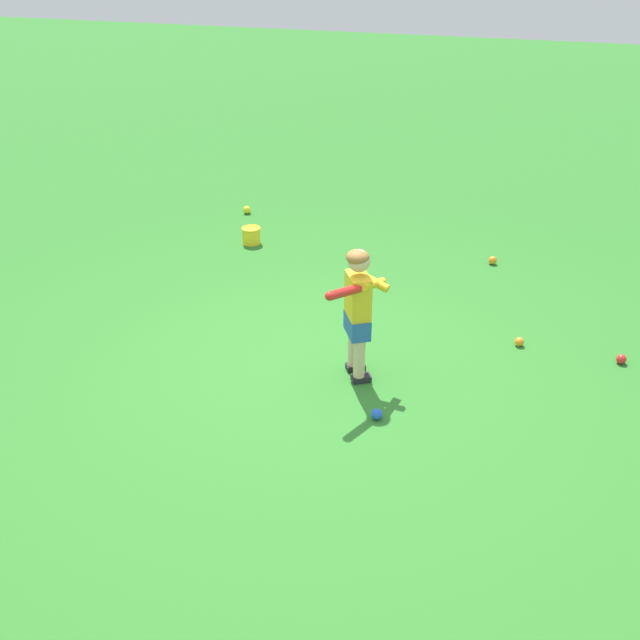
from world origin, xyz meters
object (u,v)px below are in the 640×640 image
object	(u,v)px
child_batter	(358,303)
play_ball_near_batter	(377,414)
play_ball_by_bucket	(493,260)
play_ball_far_right	(621,359)
play_ball_midfield	(519,342)
toy_bucket	(251,235)
play_ball_center_lawn	(247,210)

from	to	relation	value
child_batter	play_ball_near_batter	size ratio (longest dim) A/B	13.19
play_ball_by_bucket	play_ball_far_right	bearing A→B (deg)	-143.27
play_ball_midfield	play_ball_near_batter	xyz separation A→B (m)	(-1.38, 0.88, 0.00)
child_batter	play_ball_midfield	xyz separation A→B (m)	(0.89, -1.18, -0.61)
child_batter	play_ball_by_bucket	bearing A→B (deg)	-16.94
play_ball_by_bucket	play_ball_near_batter	xyz separation A→B (m)	(-3.01, 0.47, -0.00)
play_ball_by_bucket	toy_bucket	size ratio (longest dim) A/B	0.40
child_batter	play_ball_by_bucket	world-z (taller)	child_batter
play_ball_far_right	play_ball_midfield	bearing A→B (deg)	88.64
child_batter	play_ball_far_right	bearing A→B (deg)	-66.37
child_batter	play_ball_by_bucket	distance (m)	2.70
child_batter	play_ball_near_batter	xyz separation A→B (m)	(-0.49, -0.30, -0.61)
toy_bucket	child_batter	bearing A→B (deg)	-140.03
play_ball_center_lawn	toy_bucket	distance (m)	0.96
play_ball_by_bucket	toy_bucket	distance (m)	2.65
play_ball_midfield	play_ball_far_right	world-z (taller)	play_ball_far_right
play_ball_by_bucket	play_ball_midfield	distance (m)	1.68
play_ball_by_bucket	play_ball_near_batter	world-z (taller)	play_ball_by_bucket
play_ball_midfield	play_ball_far_right	xyz separation A→B (m)	(-0.02, -0.81, 0.00)
play_ball_far_right	play_ball_center_lawn	world-z (taller)	play_ball_center_lawn
play_ball_near_batter	toy_bucket	world-z (taller)	toy_bucket
play_ball_center_lawn	play_ball_midfield	bearing A→B (deg)	-122.15
play_ball_far_right	toy_bucket	xyz separation A→B (m)	(1.35, 3.86, 0.06)
child_batter	play_ball_center_lawn	bearing A→B (deg)	36.72
child_batter	play_ball_by_bucket	size ratio (longest dim) A/B	12.45
play_ball_by_bucket	play_ball_center_lawn	xyz separation A→B (m)	(0.56, 3.06, 0.00)
play_ball_near_batter	child_batter	bearing A→B (deg)	31.23
play_ball_near_batter	play_ball_far_right	xyz separation A→B (m)	(1.36, -1.70, -0.00)
child_batter	toy_bucket	distance (m)	2.95
child_batter	play_ball_midfield	size ratio (longest dim) A/B	13.85
play_ball_near_batter	toy_bucket	distance (m)	3.47
play_ball_near_batter	play_ball_far_right	size ratio (longest dim) A/B	1.01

